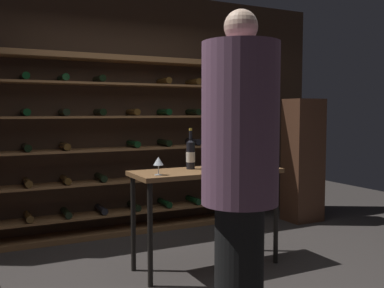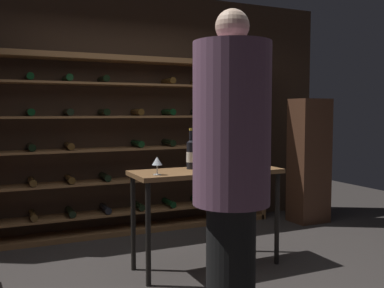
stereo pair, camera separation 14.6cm
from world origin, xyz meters
name	(u,v)px [view 1 (the left image)]	position (x,y,z in m)	size (l,w,h in m)	color
ground_plane	(193,279)	(0.00, 0.00, 0.00)	(9.71, 9.71, 0.00)	#383330
back_wall	(123,111)	(0.00, 1.85, 1.42)	(5.40, 0.10, 2.84)	#3D2B1E
wine_rack	(134,146)	(0.06, 1.64, 1.01)	(3.40, 0.32, 2.04)	brown
tasting_table	(207,181)	(0.25, 0.22, 0.79)	(1.36, 0.51, 0.89)	brown
person_bystander_red_print	(240,164)	(-0.24, -1.07, 1.11)	(0.46, 0.46, 2.00)	black
display_cabinet	(303,160)	(2.19, 1.17, 0.79)	(0.44, 0.36, 1.58)	#4C2D1E
wine_bottle_black_capsule	(206,154)	(0.26, 0.25, 1.03)	(0.09, 0.09, 0.37)	black
wine_bottle_gold_foil	(191,154)	(0.14, 0.32, 1.03)	(0.08, 0.08, 0.37)	black
wine_glass_stemmed_center	(252,157)	(0.75, 0.23, 0.99)	(0.08, 0.08, 0.13)	silver
wine_glass_stemmed_right	(158,162)	(-0.27, 0.10, 1.00)	(0.09, 0.09, 0.15)	silver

